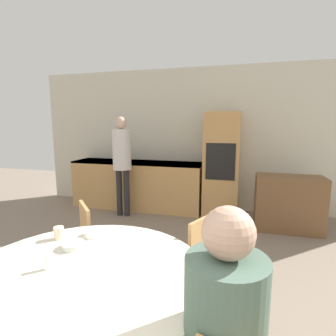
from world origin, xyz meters
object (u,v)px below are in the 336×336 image
Objects in this scene: oven_unit at (221,165)px; person_standing at (122,155)px; bowl_near at (73,245)px; bowl_centre at (93,233)px; cup at (59,233)px; dining_table at (84,304)px; sideboard at (288,203)px; chair_far_right at (193,257)px; chair_far_left at (75,246)px.

oven_unit is 1.05× the size of person_standing.
bowl_centre is at bearing 82.69° from bowl_near.
oven_unit reaches higher than person_standing.
cup is 0.24m from bowl_centre.
dining_table is 15.76× the size of cup.
sideboard is at bearing -24.30° from oven_unit.
person_standing is at bearing -117.61° from chair_far_right.
dining_table is at bearing -66.57° from bowl_centre.
chair_far_left is 1.00× the size of chair_far_right.
oven_unit is at bearing 155.70° from sideboard.
oven_unit reaches higher than dining_table.
bowl_centre is (0.39, -0.31, 0.29)m from chair_far_left.
cup is at bearing -107.21° from oven_unit.
oven_unit is 2.09× the size of chair_far_right.
cup is at bearing -152.01° from bowl_centre.
person_standing is (-0.51, 2.13, 0.58)m from chair_far_left.
dining_table is at bearing -118.13° from sideboard.
dining_table is (-1.57, -2.93, 0.15)m from sideboard.
oven_unit is 3.45m from dining_table.
bowl_near is at bearing -28.07° from cup.
sideboard is at bearing 56.33° from bowl_near.
cup is (0.18, -0.42, 0.32)m from chair_far_left.
person_standing is at bearing 110.17° from bowl_centre.
oven_unit reaches higher than chair_far_left.
bowl_centre is at bearing 27.99° from cup.
oven_unit reaches higher than sideboard.
dining_table is at bearing -5.11° from chair_far_right.
oven_unit is 3.25m from bowl_near.
dining_table is 0.97m from chair_far_left.
oven_unit is 1.28× the size of dining_table.
dining_table is 3.14m from person_standing.
chair_far_left is (-1.13, -2.63, -0.41)m from oven_unit.
oven_unit is at bearing 114.21° from chair_far_left.
chair_far_right reaches higher than bowl_centre.
sideboard is 10.70× the size of cup.
chair_far_left is at bearing -61.28° from chair_far_right.
sideboard reaches higher than bowl_near.
cup is at bearing 151.93° from bowl_near.
sideboard is at bearing 54.56° from bowl_centre.
chair_far_right reaches higher than cup.
oven_unit is 1.23m from sideboard.
bowl_near is (0.87, -2.65, -0.29)m from person_standing.
oven_unit reaches higher than cup.
person_standing is 11.34× the size of bowl_near.
bowl_near is at bearing -25.18° from chair_far_right.
cup reaches higher than bowl_centre.
dining_table is at bearing -69.31° from person_standing.
sideboard is at bearing 177.69° from chair_far_right.
chair_far_right is at bearing -52.62° from person_standing.
chair_far_right reaches higher than dining_table.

